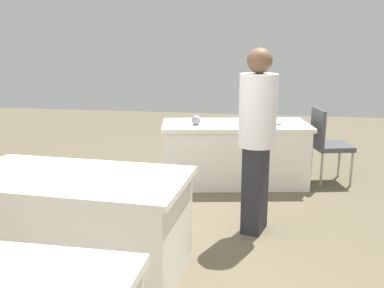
# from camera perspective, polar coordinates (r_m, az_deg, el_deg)

# --- Properties ---
(ground_plane) EXTENTS (14.40, 14.40, 0.00)m
(ground_plane) POSITION_cam_1_polar(r_m,az_deg,el_deg) (3.92, -2.90, -13.33)
(ground_plane) COLOR brown
(table_foreground) EXTENTS (1.92, 1.10, 0.77)m
(table_foreground) POSITION_cam_1_polar(r_m,az_deg,el_deg) (5.47, 5.65, -1.21)
(table_foreground) COLOR silver
(table_foreground) RESTS_ON ground
(table_mid_right) EXTENTS (1.79, 1.00, 0.77)m
(table_mid_right) POSITION_cam_1_polar(r_m,az_deg,el_deg) (3.54, -15.11, -9.93)
(table_mid_right) COLOR silver
(table_mid_right) RESTS_ON ground
(chair_tucked_right) EXTENTS (0.53, 0.53, 0.94)m
(chair_tucked_right) POSITION_cam_1_polar(r_m,az_deg,el_deg) (5.70, 17.33, 0.39)
(chair_tucked_right) COLOR #9E9993
(chair_tucked_right) RESTS_ON ground
(person_attendee_browsing) EXTENTS (0.42, 0.42, 1.71)m
(person_attendee_browsing) POSITION_cam_1_polar(r_m,az_deg,el_deg) (3.96, 8.56, 1.49)
(person_attendee_browsing) COLOR #26262D
(person_attendee_browsing) RESTS_ON ground
(laptop_silver) EXTENTS (0.32, 0.30, 0.21)m
(laptop_silver) POSITION_cam_1_polar(r_m,az_deg,el_deg) (5.40, 7.81, 3.12)
(laptop_silver) COLOR silver
(laptop_silver) RESTS_ON table_foreground
(yarn_ball) EXTENTS (0.12, 0.12, 0.12)m
(yarn_ball) POSITION_cam_1_polar(r_m,az_deg,el_deg) (5.25, 0.55, 3.17)
(yarn_ball) COLOR gray
(yarn_ball) RESTS_ON table_foreground
(scissors_red) EXTENTS (0.18, 0.07, 0.01)m
(scissors_red) POSITION_cam_1_polar(r_m,az_deg,el_deg) (5.36, 10.70, 2.55)
(scissors_red) COLOR red
(scissors_red) RESTS_ON table_foreground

